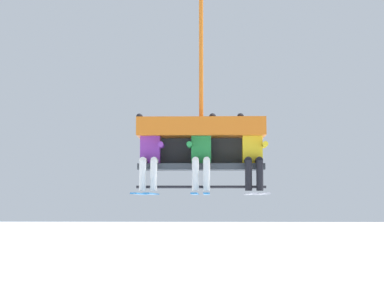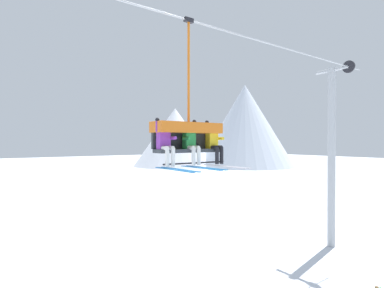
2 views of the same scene
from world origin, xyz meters
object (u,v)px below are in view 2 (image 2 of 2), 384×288
Objects in this scene: chairlift_chair at (187,131)px; skier_purple at (166,142)px; skier_green at (192,142)px; skier_yellow at (214,142)px; lift_tower_far at (332,152)px.

chairlift_chair is 2.41× the size of skier_purple.
skier_green is 0.83m from skier_yellow.
chairlift_chair reaches higher than skier_green.
skier_purple is at bearing -165.69° from chairlift_chair.
chairlift_chair is (-8.95, -0.71, 0.78)m from lift_tower_far.
skier_purple is at bearing 180.00° from skier_green.
lift_tower_far reaches higher than skier_purple.
skier_purple is 1.66m from skier_yellow.
lift_tower_far reaches higher than skier_green.
skier_purple is (-0.84, -0.21, -0.32)m from chairlift_chair.
lift_tower_far is at bearing 5.90° from skier_green.
chairlift_chair is at bearing 90.89° from skier_green.
chairlift_chair is 0.92m from skier_purple.
lift_tower_far is at bearing 5.39° from skier_purple.
skier_purple is at bearing -174.61° from lift_tower_far.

